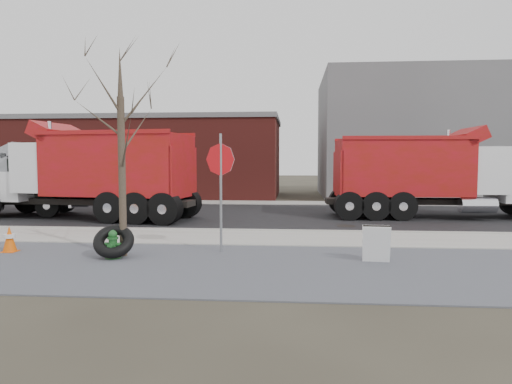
# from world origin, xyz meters

# --- Properties ---
(ground) EXTENTS (120.00, 120.00, 0.00)m
(ground) POSITION_xyz_m (0.00, 0.00, 0.00)
(ground) COLOR #383328
(ground) RESTS_ON ground
(gravel_verge) EXTENTS (60.00, 5.00, 0.03)m
(gravel_verge) POSITION_xyz_m (0.00, -3.50, 0.01)
(gravel_verge) COLOR slate
(gravel_verge) RESTS_ON ground
(sidewalk) EXTENTS (60.00, 2.50, 0.06)m
(sidewalk) POSITION_xyz_m (0.00, 0.25, 0.03)
(sidewalk) COLOR #9E9B93
(sidewalk) RESTS_ON ground
(curb) EXTENTS (60.00, 0.15, 0.11)m
(curb) POSITION_xyz_m (0.00, 1.55, 0.06)
(curb) COLOR #9E9B93
(curb) RESTS_ON ground
(road) EXTENTS (60.00, 9.40, 0.02)m
(road) POSITION_xyz_m (0.00, 6.30, 0.01)
(road) COLOR black
(road) RESTS_ON ground
(far_sidewalk) EXTENTS (60.00, 2.00, 0.06)m
(far_sidewalk) POSITION_xyz_m (0.00, 12.00, 0.03)
(far_sidewalk) COLOR #9E9B93
(far_sidewalk) RESTS_ON ground
(building_grey) EXTENTS (12.00, 10.00, 8.00)m
(building_grey) POSITION_xyz_m (9.00, 18.00, 4.00)
(building_grey) COLOR slate
(building_grey) RESTS_ON ground
(building_brick) EXTENTS (20.20, 8.20, 5.30)m
(building_brick) POSITION_xyz_m (-10.00, 17.00, 2.65)
(building_brick) COLOR maroon
(building_brick) RESTS_ON ground
(bare_tree) EXTENTS (3.20, 3.20, 5.20)m
(bare_tree) POSITION_xyz_m (-3.20, -2.60, 3.30)
(bare_tree) COLOR #382D23
(bare_tree) RESTS_ON ground
(fire_hydrant) EXTENTS (0.41, 0.40, 0.73)m
(fire_hydrant) POSITION_xyz_m (-3.35, -2.91, 0.33)
(fire_hydrant) COLOR #235E2C
(fire_hydrant) RESTS_ON ground
(truck_tire) EXTENTS (1.16, 1.10, 0.86)m
(truck_tire) POSITION_xyz_m (-3.36, -2.82, 0.44)
(truck_tire) COLOR black
(truck_tire) RESTS_ON ground
(stop_sign) EXTENTS (0.66, 0.58, 3.13)m
(stop_sign) POSITION_xyz_m (-0.82, -1.92, 2.10)
(stop_sign) COLOR gray
(stop_sign) RESTS_ON ground
(sandwich_board) EXTENTS (0.66, 0.45, 0.88)m
(sandwich_board) POSITION_xyz_m (3.03, -2.78, 0.47)
(sandwich_board) COLOR white
(sandwich_board) RESTS_ON ground
(traffic_cone_near) EXTENTS (0.37, 0.37, 0.72)m
(traffic_cone_near) POSITION_xyz_m (-6.39, -2.34, 0.36)
(traffic_cone_near) COLOR #EE5807
(traffic_cone_near) RESTS_ON ground
(dump_truck_red_a) EXTENTS (9.38, 2.80, 3.75)m
(dump_truck_red_a) POSITION_xyz_m (6.84, 6.07, 1.91)
(dump_truck_red_a) COLOR black
(dump_truck_red_a) RESTS_ON ground
(dump_truck_red_b) EXTENTS (9.56, 3.82, 3.94)m
(dump_truck_red_b) POSITION_xyz_m (-7.24, 4.52, 2.01)
(dump_truck_red_b) COLOR black
(dump_truck_red_b) RESTS_ON ground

